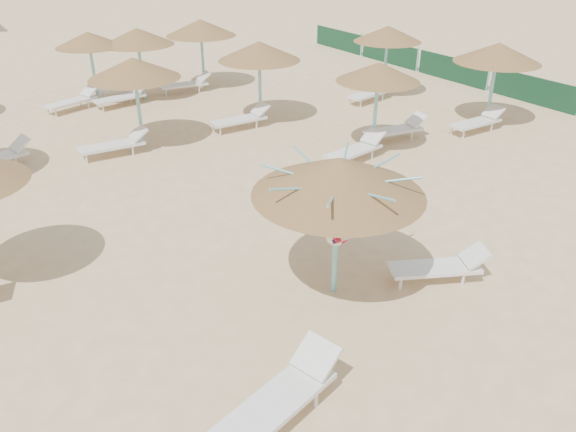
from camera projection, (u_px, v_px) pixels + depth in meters
ground at (337, 304)px, 10.32m from camera, size 120.00×120.00×0.00m
main_palapa at (339, 177)px, 9.58m from camera, size 3.04×3.04×2.72m
lounger_main_a at (283, 395)px, 7.86m from camera, size 2.21×1.17×0.77m
lounger_main_b at (441, 266)px, 10.85m from camera, size 1.93×1.33×0.68m
palapa_field at (189, 57)px, 18.07m from camera, size 19.61×14.11×2.72m
windbreak_fence at (453, 69)px, 24.22m from camera, size 0.08×19.84×1.10m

